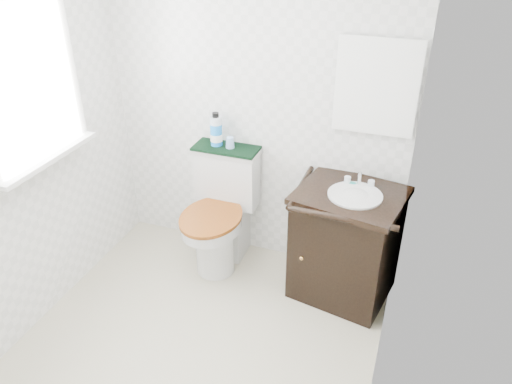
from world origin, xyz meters
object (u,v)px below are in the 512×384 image
Objects in this scene: vanity at (346,242)px; trash_bin at (304,254)px; toilet at (222,217)px; mouthwash_bottle at (216,130)px; cup at (230,142)px.

vanity is 0.44m from trash_bin.
toilet is at bearing -174.06° from trash_bin.
mouthwash_bottle reaches higher than trash_bin.
toilet is 0.98× the size of vanity.
cup reaches higher than toilet.
cup is at bearing 76.33° from toilet.
trash_bin is (-0.32, 0.13, -0.28)m from vanity.
vanity is 1.08m from cup.
mouthwash_bottle reaches higher than toilet.
vanity is at bearing -11.02° from mouthwash_bottle.
vanity is (0.96, -0.06, 0.04)m from toilet.
cup reaches higher than vanity.
vanity is 3.07× the size of trash_bin.
mouthwash_bottle is 0.13m from cup.
toilet is 0.66m from mouthwash_bottle.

